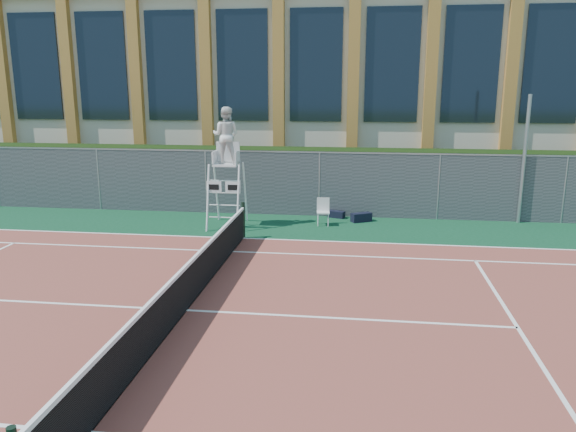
# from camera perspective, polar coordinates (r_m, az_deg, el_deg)

# --- Properties ---
(ground) EXTENTS (120.00, 120.00, 0.00)m
(ground) POSITION_cam_1_polar(r_m,az_deg,el_deg) (11.63, -10.31, -9.54)
(ground) COLOR #233814
(apron) EXTENTS (36.00, 20.00, 0.01)m
(apron) POSITION_cam_1_polar(r_m,az_deg,el_deg) (12.51, -8.92, -7.79)
(apron) COLOR #0D3A1F
(apron) RESTS_ON ground
(tennis_court) EXTENTS (23.77, 10.97, 0.02)m
(tennis_court) POSITION_cam_1_polar(r_m,az_deg,el_deg) (11.62, -10.32, -9.45)
(tennis_court) COLOR brown
(tennis_court) RESTS_ON apron
(tennis_net) EXTENTS (0.10, 11.30, 1.10)m
(tennis_net) POSITION_cam_1_polar(r_m,az_deg,el_deg) (11.43, -10.42, -7.06)
(tennis_net) COLOR black
(tennis_net) RESTS_ON ground
(fence) EXTENTS (40.00, 0.06, 2.20)m
(fence) POSITION_cam_1_polar(r_m,az_deg,el_deg) (19.58, -2.65, 3.31)
(fence) COLOR #595E60
(fence) RESTS_ON ground
(hedge) EXTENTS (40.00, 1.40, 2.20)m
(hedge) POSITION_cam_1_polar(r_m,az_deg,el_deg) (20.74, -2.07, 3.88)
(hedge) COLOR black
(hedge) RESTS_ON ground
(building) EXTENTS (45.00, 10.60, 8.22)m
(building) POSITION_cam_1_polar(r_m,az_deg,el_deg) (28.34, 0.60, 12.56)
(building) COLOR beige
(building) RESTS_ON ground
(steel_pole) EXTENTS (0.12, 0.12, 4.17)m
(steel_pole) POSITION_cam_1_polar(r_m,az_deg,el_deg) (19.73, 22.85, 5.27)
(steel_pole) COLOR #9EA0A5
(steel_pole) RESTS_ON ground
(umpire_chair) EXTENTS (1.07, 1.65, 3.84)m
(umpire_chair) POSITION_cam_1_polar(r_m,az_deg,el_deg) (17.83, -6.33, 7.81)
(umpire_chair) COLOR white
(umpire_chair) RESTS_ON ground
(plastic_chair) EXTENTS (0.44, 0.44, 0.87)m
(plastic_chair) POSITION_cam_1_polar(r_m,az_deg,el_deg) (18.21, 3.59, 0.70)
(plastic_chair) COLOR silver
(plastic_chair) RESTS_ON apron
(sports_bag_near) EXTENTS (0.73, 0.58, 0.29)m
(sports_bag_near) POSITION_cam_1_polar(r_m,az_deg,el_deg) (18.81, 7.45, -0.13)
(sports_bag_near) COLOR black
(sports_bag_near) RESTS_ON apron
(sports_bag_far) EXTENTS (0.63, 0.44, 0.23)m
(sports_bag_far) POSITION_cam_1_polar(r_m,az_deg,el_deg) (19.29, 4.92, 0.18)
(sports_bag_far) COLOR black
(sports_bag_far) RESTS_ON apron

